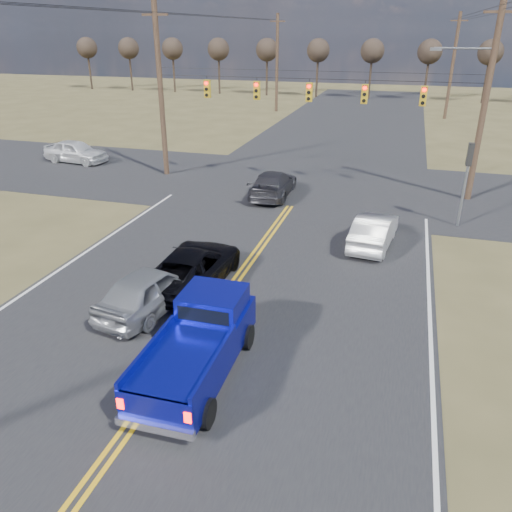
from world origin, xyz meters
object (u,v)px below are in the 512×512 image
(pickup_truck, at_px, (199,344))
(white_car_queue, at_px, (374,230))
(silver_suv, at_px, (150,289))
(dgrey_car_queue, at_px, (273,184))
(black_suv, at_px, (193,266))
(cross_car_west, at_px, (76,151))

(pickup_truck, xyz_separation_m, white_car_queue, (3.75, 10.19, -0.23))
(silver_suv, distance_m, dgrey_car_queue, 13.00)
(silver_suv, distance_m, white_car_queue, 9.98)
(pickup_truck, xyz_separation_m, silver_suv, (-2.85, 2.70, -0.18))
(white_car_queue, bearing_deg, black_suv, 48.69)
(dgrey_car_queue, bearing_deg, white_car_queue, 135.19)
(black_suv, bearing_deg, pickup_truck, 115.41)
(white_car_queue, xyz_separation_m, dgrey_car_queue, (-5.87, 5.50, 0.01))
(pickup_truck, height_order, silver_suv, pickup_truck)
(silver_suv, xyz_separation_m, dgrey_car_queue, (0.73, 12.98, -0.04))
(black_suv, bearing_deg, cross_car_west, -43.56)
(black_suv, xyz_separation_m, white_car_queue, (5.96, 5.43, -0.01))
(white_car_queue, distance_m, dgrey_car_queue, 8.04)
(silver_suv, distance_m, cross_car_west, 21.85)
(white_car_queue, bearing_deg, dgrey_car_queue, -36.82)
(white_car_queue, height_order, cross_car_west, cross_car_west)
(dgrey_car_queue, bearing_deg, pickup_truck, 96.02)
(pickup_truck, height_order, black_suv, pickup_truck)
(black_suv, distance_m, dgrey_car_queue, 10.93)
(silver_suv, xyz_separation_m, cross_car_west, (-14.30, 16.52, 0.03))
(silver_suv, relative_size, cross_car_west, 0.96)
(silver_suv, height_order, cross_car_west, cross_car_west)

